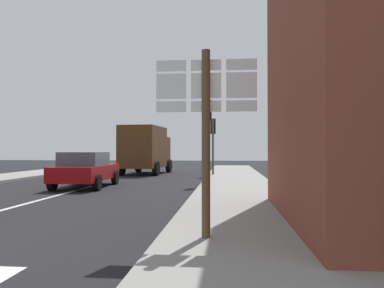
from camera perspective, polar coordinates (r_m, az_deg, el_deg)
ground_plane at (r=15.82m, az=-16.19°, el=-6.54°), size 80.00×80.00×0.00m
sidewalk_right at (r=12.73m, az=7.28°, el=-7.63°), size 3.10×44.00×0.14m
lane_centre_stripe at (r=12.21m, az=-23.19°, el=-8.15°), size 0.16×12.00×0.01m
sedan_far at (r=16.24m, az=-15.88°, el=-3.70°), size 2.13×4.28×1.47m
delivery_truck at (r=24.43m, az=-7.07°, el=-0.69°), size 2.79×5.14×3.05m
route_sign_post at (r=6.13m, az=2.14°, el=3.23°), size 1.66×0.14×3.20m
traffic_light_far_right at (r=22.07m, az=3.23°, el=1.59°), size 0.30×0.49×3.41m
traffic_light_near_right at (r=16.53m, az=2.48°, el=3.35°), size 0.30×0.49×3.77m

